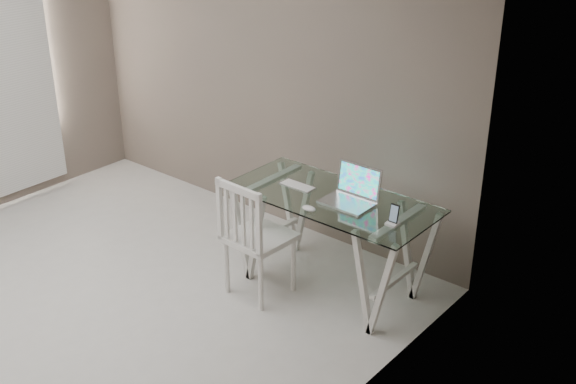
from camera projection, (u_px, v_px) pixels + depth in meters
name	position (u px, v px, depth m)	size (l,w,h in m)	color
room	(7.00, 81.00, 4.27)	(4.50, 4.52, 2.71)	beige
desk	(330.00, 242.00, 5.22)	(1.50, 0.70, 0.75)	silver
chair	(252.00, 234.00, 5.07)	(0.44, 0.44, 0.93)	white
laptop	(352.00, 193.00, 4.99)	(0.35, 0.28, 0.25)	#B8B9BD
keyboard	(297.00, 186.00, 5.24)	(0.27, 0.12, 0.01)	silver
mouse	(309.00, 208.00, 4.87)	(0.11, 0.06, 0.03)	silver
phone_dock	(393.00, 219.00, 4.68)	(0.08, 0.08, 0.14)	white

